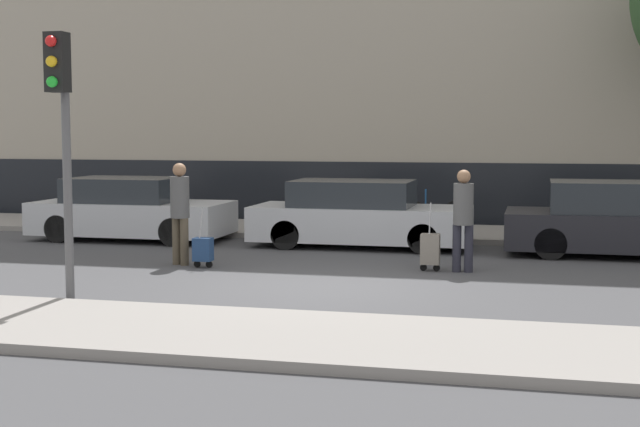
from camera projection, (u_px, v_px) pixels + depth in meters
ground_plane at (324, 285)px, 13.86m from camera, size 80.00×80.00×0.00m
sidewalk_near at (248, 335)px, 10.22m from camera, size 28.00×2.50×0.12m
sidewalk_far at (394, 232)px, 20.62m from camera, size 28.00×3.00×0.12m
parked_car_0 at (131, 211)px, 19.62m from camera, size 4.26×1.90×1.37m
parked_car_1 at (359, 216)px, 18.43m from camera, size 4.48×1.83×1.37m
parked_car_2 at (623, 221)px, 17.03m from camera, size 4.50×1.86×1.43m
pedestrian_left at (180, 207)px, 15.87m from camera, size 0.34×0.34×1.83m
trolley_left at (203, 249)px, 15.62m from camera, size 0.34×0.29×1.07m
pedestrian_right at (463, 214)px, 15.06m from camera, size 0.35×0.34×1.74m
trolley_right at (430, 249)px, 15.23m from camera, size 0.34×0.29×1.18m
traffic_light at (61, 112)px, 12.06m from camera, size 0.28×0.47×3.71m
parked_bicycle at (434, 215)px, 20.21m from camera, size 1.77×0.06×0.96m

